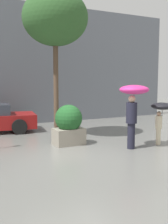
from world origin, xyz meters
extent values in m
plane|color=slate|center=(0.00, 0.00, 0.00)|extent=(40.00, 40.00, 0.00)
cube|color=slate|center=(0.00, 6.50, 3.00)|extent=(18.00, 0.30, 6.00)
cube|color=gray|center=(0.44, 1.26, 0.28)|extent=(1.02, 0.67, 0.56)
sphere|color=#1E5123|center=(0.44, 1.26, 0.91)|extent=(0.93, 0.93, 0.93)
cylinder|color=#1E1E2D|center=(1.98, -0.21, 0.42)|extent=(0.24, 0.24, 0.83)
cylinder|color=#1E1E2D|center=(1.98, -0.21, 1.16)|extent=(0.35, 0.35, 0.66)
sphere|color=tan|center=(1.98, -0.21, 1.61)|extent=(0.23, 0.23, 0.23)
cylinder|color=#4C4C51|center=(2.12, -0.14, 1.55)|extent=(0.02, 0.02, 0.70)
ellipsoid|color=#E02D84|center=(2.12, -0.14, 1.90)|extent=(0.95, 0.95, 0.30)
cylinder|color=beige|center=(3.17, -0.16, 0.28)|extent=(0.16, 0.16, 0.56)
cylinder|color=beige|center=(3.17, -0.16, 0.78)|extent=(0.23, 0.23, 0.44)
sphere|color=tan|center=(3.17, -0.16, 1.07)|extent=(0.15, 0.15, 0.15)
cylinder|color=#4C4C51|center=(3.23, -0.25, 1.07)|extent=(0.02, 0.02, 0.53)
ellipsoid|color=black|center=(3.23, -0.25, 1.33)|extent=(0.76, 0.76, 0.24)
cylinder|color=black|center=(-0.58, 3.87, 0.31)|extent=(0.65, 0.32, 0.62)
cylinder|color=black|center=(-0.32, 5.51, 0.31)|extent=(0.65, 0.32, 0.62)
cylinder|color=brown|center=(0.49, 2.51, 1.91)|extent=(0.19, 0.19, 3.81)
ellipsoid|color=#2D5628|center=(0.49, 2.51, 4.48)|extent=(2.42, 2.42, 2.06)
camera|label=1|loc=(-3.48, -7.38, 2.21)|focal=45.00mm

